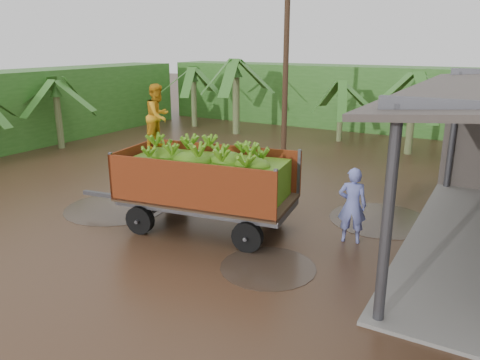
# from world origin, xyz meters

# --- Properties ---
(ground) EXTENTS (100.00, 100.00, 0.00)m
(ground) POSITION_xyz_m (0.00, 0.00, 0.00)
(ground) COLOR black
(ground) RESTS_ON ground
(hedge_north) EXTENTS (22.00, 3.00, 3.60)m
(hedge_north) POSITION_xyz_m (-2.00, 16.00, 1.80)
(hedge_north) COLOR #2D661E
(hedge_north) RESTS_ON ground
(hedge_west) EXTENTS (3.00, 18.00, 3.60)m
(hedge_west) POSITION_xyz_m (-14.00, 4.00, 1.80)
(hedge_west) COLOR #2D661E
(hedge_west) RESTS_ON ground
(banana_trailer) EXTENTS (6.52, 2.89, 3.87)m
(banana_trailer) POSITION_xyz_m (0.06, -1.53, 1.41)
(banana_trailer) COLOR #A43B17
(banana_trailer) RESTS_ON ground
(man_blue) EXTENTS (0.81, 0.62, 1.96)m
(man_blue) POSITION_xyz_m (3.75, -0.41, 0.98)
(man_blue) COLOR #727CCF
(man_blue) RESTS_ON ground
(utility_pole) EXTENTS (1.20, 0.24, 7.29)m
(utility_pole) POSITION_xyz_m (-1.79, 7.48, 3.70)
(utility_pole) COLOR #47301E
(utility_pole) RESTS_ON ground
(banana_plants) EXTENTS (24.57, 20.72, 4.22)m
(banana_plants) POSITION_xyz_m (-4.95, 6.33, 1.79)
(banana_plants) COLOR #2D661E
(banana_plants) RESTS_ON ground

